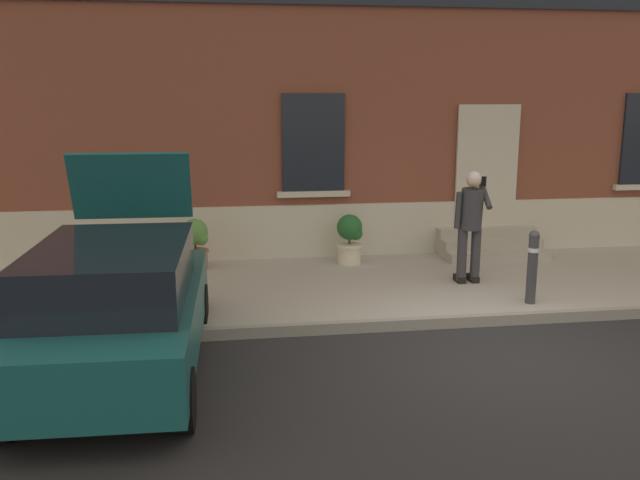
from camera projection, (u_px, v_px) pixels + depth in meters
ground_plane at (497, 352)px, 8.22m from camera, size 80.00×80.00×0.00m
sidewalk at (428, 283)px, 10.91m from camera, size 24.00×3.60×0.15m
curb_edge at (470, 321)px, 9.11m from camera, size 24.00×0.12×0.15m
building_facade at (394, 55)px, 12.55m from camera, size 24.00×1.52×7.50m
entrance_stoop at (490, 245)px, 12.46m from camera, size 1.84×0.96×0.48m
hatchback_car_teal at (117, 305)px, 7.39m from camera, size 1.89×4.12×2.34m
bollard_near_person at (532, 264)px, 9.52m from camera, size 0.15×0.15×1.04m
person_on_phone at (471, 220)px, 10.45m from camera, size 0.51×0.47×1.75m
planter_terracotta at (196, 243)px, 11.39m from camera, size 0.44×0.44×0.86m
planter_cream at (350, 238)px, 11.80m from camera, size 0.44×0.44×0.86m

